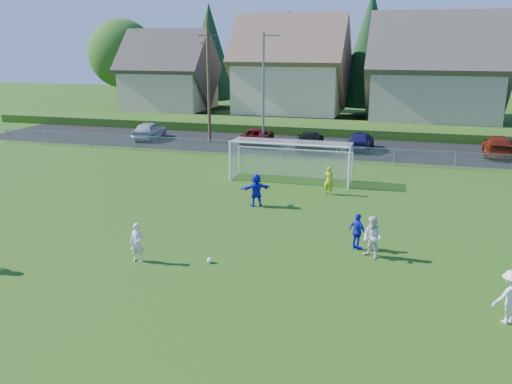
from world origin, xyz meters
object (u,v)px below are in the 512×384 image
at_px(player_blue_a, 357,232).
at_px(car_c, 257,136).
at_px(player_white_a, 137,243).
at_px(player_white_b, 372,238).
at_px(car_d, 310,140).
at_px(soccer_ball, 210,260).
at_px(car_e, 361,140).
at_px(car_a, 149,130).
at_px(soccer_goal, 292,155).
at_px(player_white_c, 511,297).
at_px(goalkeeper, 329,180).
at_px(car_g, 499,146).
at_px(player_blue_b, 256,190).

relative_size(player_blue_a, car_c, 0.31).
bearing_deg(player_white_a, player_white_b, 12.15).
bearing_deg(player_white_b, car_d, 144.68).
distance_m(soccer_ball, car_d, 23.94).
distance_m(car_c, car_e, 8.55).
height_order(car_a, soccer_goal, soccer_goal).
relative_size(player_white_c, goalkeeper, 1.07).
height_order(player_white_a, car_g, player_white_a).
relative_size(car_a, car_e, 1.03).
distance_m(player_white_c, car_a, 36.64).
distance_m(player_blue_a, car_a, 29.58).
bearing_deg(car_g, car_c, 6.14).
bearing_deg(player_white_a, soccer_goal, 71.95).
relative_size(car_d, soccer_goal, 0.67).
xyz_separation_m(car_d, soccer_goal, (0.72, -10.28, 0.91)).
height_order(player_blue_b, goalkeeper, player_blue_b).
bearing_deg(player_blue_a, car_e, -44.90).
relative_size(player_blue_a, car_a, 0.34).
relative_size(soccer_ball, car_e, 0.05).
bearing_deg(soccer_goal, player_white_a, -102.12).
xyz_separation_m(player_white_a, player_white_c, (13.25, -1.23, 0.08)).
bearing_deg(player_white_a, player_white_c, -11.22).
bearing_deg(player_white_b, player_white_a, -123.87).
distance_m(player_blue_a, car_e, 21.76).
distance_m(car_e, soccer_goal, 11.58).
distance_m(player_white_a, player_white_b, 9.27).
distance_m(car_c, car_g, 18.79).
distance_m(player_blue_a, soccer_goal, 11.78).
xyz_separation_m(soccer_ball, car_a, (-14.88, 24.60, 0.66)).
xyz_separation_m(player_blue_a, car_g, (8.34, 22.20, -0.00)).
distance_m(player_blue_b, car_c, 17.58).
distance_m(soccer_ball, goalkeeper, 11.51).
bearing_deg(goalkeeper, player_blue_a, 115.99).
xyz_separation_m(player_white_a, player_blue_b, (2.44, 8.45, 0.09)).
bearing_deg(car_d, car_e, -173.84).
xyz_separation_m(player_white_a, car_d, (2.34, 24.54, -0.06)).
distance_m(car_a, car_e, 18.38).
xyz_separation_m(player_white_a, car_c, (-2.29, 25.38, -0.09)).
xyz_separation_m(player_white_c, car_e, (-6.98, 26.58, -0.12)).
bearing_deg(car_a, goalkeeper, 138.60).
distance_m(player_white_a, car_e, 26.11).
relative_size(soccer_ball, car_a, 0.05).
xyz_separation_m(player_blue_b, car_g, (14.06, 17.42, -0.10)).
relative_size(soccer_ball, player_white_c, 0.13).
bearing_deg(player_white_c, car_c, -84.96).
height_order(player_white_c, car_g, player_white_c).
distance_m(goalkeeper, car_c, 15.87).
height_order(player_white_b, car_d, player_white_b).
bearing_deg(player_blue_b, player_white_c, 106.54).
relative_size(player_white_c, player_blue_a, 1.12).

